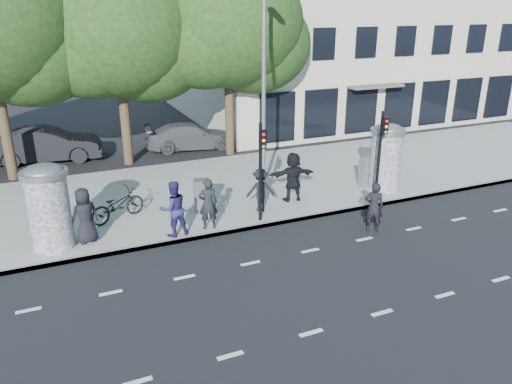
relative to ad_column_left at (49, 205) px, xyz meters
name	(u,v)px	position (x,y,z in m)	size (l,w,h in m)	color
ground	(334,272)	(7.20, -4.50, -1.54)	(120.00, 120.00, 0.00)	black
sidewalk	(238,186)	(7.20, 3.00, -1.46)	(40.00, 8.00, 0.15)	gray
curb	(280,222)	(7.20, -0.95, -1.46)	(40.00, 0.10, 0.16)	slate
lane_dash_near	(382,313)	(7.20, -6.70, -1.53)	(32.00, 0.12, 0.01)	silver
lane_dash_far	(310,251)	(7.20, -3.10, -1.53)	(32.00, 0.12, 0.01)	silver
ad_column_left	(49,205)	(0.00, 0.00, 0.00)	(1.36, 1.36, 2.65)	beige
ad_column_right	(386,156)	(12.40, 0.20, 0.00)	(1.36, 1.36, 2.65)	beige
traffic_pole_near	(261,163)	(6.60, -0.71, 0.69)	(0.22, 0.31, 3.40)	black
traffic_pole_far	(381,147)	(11.40, -0.71, 0.69)	(0.22, 0.31, 3.40)	black
street_lamp	(264,71)	(8.00, 2.13, 3.26)	(0.25, 0.93, 8.00)	slate
tree_near_left	(117,30)	(3.70, 8.20, 4.53)	(6.80, 6.80, 8.97)	#38281C
tree_center	(228,23)	(8.70, 7.80, 4.77)	(7.00, 7.00, 9.30)	#38281C
building	(334,22)	(19.20, 15.49, 4.46)	(20.30, 15.85, 12.00)	#BCB09E
ped_a	(85,216)	(0.97, -0.04, -0.50)	(0.87, 0.56, 1.77)	black
ped_b	(208,204)	(4.76, -0.58, -0.52)	(0.63, 0.41, 1.73)	black
ped_c	(174,209)	(3.60, -0.65, -0.47)	(0.89, 0.70, 1.84)	navy
ped_d	(261,190)	(6.96, 0.13, -0.60)	(1.02, 0.58, 1.57)	black
ped_f	(293,177)	(8.47, 0.55, -0.45)	(1.74, 0.63, 1.88)	black
man_road	(374,207)	(9.81, -2.66, -0.68)	(0.63, 0.41, 1.72)	black
bicycle	(117,205)	(2.14, 1.33, -0.85)	(2.05, 0.71, 1.08)	black
cabinet_left	(202,195)	(5.04, 0.95, -0.80)	(0.56, 0.41, 1.17)	slate
cabinet_right	(367,172)	(11.99, 0.81, -0.82)	(0.55, 0.40, 1.14)	gray
car_mid	(47,145)	(0.22, 10.07, -0.71)	(5.03, 1.75, 1.66)	black
car_right	(191,136)	(7.17, 9.53, -0.86)	(4.64, 1.89, 1.35)	#4B4D51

